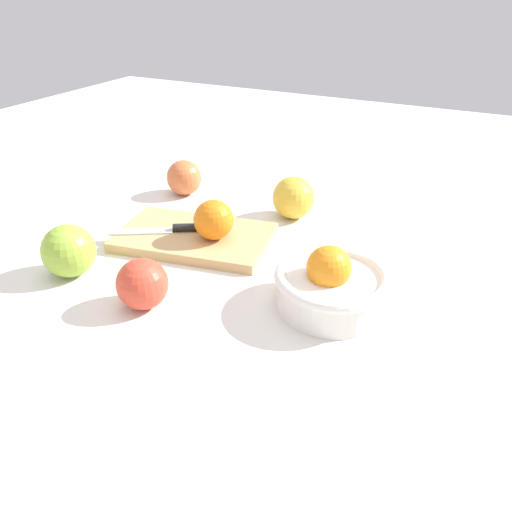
{
  "coord_description": "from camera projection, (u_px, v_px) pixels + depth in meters",
  "views": [
    {
      "loc": [
        -0.36,
        0.66,
        0.42
      ],
      "look_at": [
        -0.06,
        0.06,
        0.04
      ],
      "focal_mm": 35.87,
      "sensor_mm": 36.0,
      "label": 1
    }
  ],
  "objects": [
    {
      "name": "apple_front_right",
      "position": [
        184.0,
        178.0,
        1.07
      ],
      "size": [
        0.07,
        0.07,
        0.07
      ],
      "primitive_type": "sphere",
      "color": "#CC6638",
      "rests_on": "ground_plane"
    },
    {
      "name": "orange_on_board",
      "position": [
        212.0,
        221.0,
        0.85
      ],
      "size": [
        0.07,
        0.07,
        0.07
      ],
      "primitive_type": "sphere",
      "color": "orange",
      "rests_on": "cutting_board"
    },
    {
      "name": "knife",
      "position": [
        166.0,
        229.0,
        0.89
      ],
      "size": [
        0.14,
        0.09,
        0.01
      ],
      "color": "silver",
      "rests_on": "cutting_board"
    },
    {
      "name": "bowl",
      "position": [
        331.0,
        285.0,
        0.71
      ],
      "size": [
        0.16,
        0.16,
        0.09
      ],
      "color": "white",
      "rests_on": "ground_plane"
    },
    {
      "name": "apple_back_right_2",
      "position": [
        69.0,
        251.0,
        0.78
      ],
      "size": [
        0.08,
        0.08,
        0.08
      ],
      "primitive_type": "sphere",
      "color": "#8EB738",
      "rests_on": "ground_plane"
    },
    {
      "name": "apple_front_center",
      "position": [
        293.0,
        198.0,
        0.96
      ],
      "size": [
        0.08,
        0.08,
        0.08
      ],
      "primitive_type": "sphere",
      "color": "gold",
      "rests_on": "ground_plane"
    },
    {
      "name": "cutting_board",
      "position": [
        196.0,
        236.0,
        0.89
      ],
      "size": [
        0.28,
        0.2,
        0.02
      ],
      "primitive_type": "cube",
      "rotation": [
        0.0,
        0.0,
        0.18
      ],
      "color": "tan",
      "rests_on": "ground_plane"
    },
    {
      "name": "ground_plane",
      "position": [
        239.0,
        253.0,
        0.86
      ],
      "size": [
        2.4,
        2.4,
        0.0
      ],
      "primitive_type": "plane",
      "color": "silver"
    },
    {
      "name": "apple_back_right",
      "position": [
        142.0,
        284.0,
        0.71
      ],
      "size": [
        0.07,
        0.07,
        0.07
      ],
      "primitive_type": "sphere",
      "color": "#D6422D",
      "rests_on": "ground_plane"
    }
  ]
}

